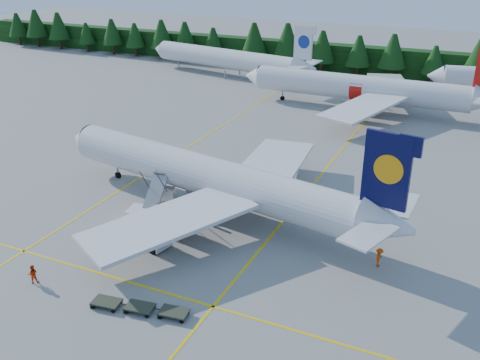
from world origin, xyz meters
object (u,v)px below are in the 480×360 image
at_px(airliner_navy, 199,174).
at_px(service_truck, 144,231).
at_px(airliner_red, 354,88).
at_px(airstairs, 150,211).

bearing_deg(airliner_navy, service_truck, -85.10).
bearing_deg(airliner_red, airliner_navy, -96.41).
bearing_deg(service_truck, airstairs, 128.99).
xyz_separation_m(airliner_red, airstairs, (-9.29, -49.15, -2.92)).
height_order(airliner_red, service_truck, airliner_red).
bearing_deg(airliner_navy, airstairs, -112.97).
relative_size(airliner_navy, service_truck, 7.36).
height_order(airliner_red, airstairs, airliner_red).
relative_size(airliner_navy, airliner_red, 0.98).
bearing_deg(airliner_red, airstairs, -99.34).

